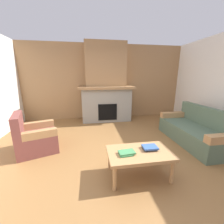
# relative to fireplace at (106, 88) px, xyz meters

# --- Properties ---
(ground) EXTENTS (9.00, 9.00, 0.00)m
(ground) POSITION_rel_fireplace_xyz_m (0.00, -2.62, -1.16)
(ground) COLOR brown
(wall_back_wood_panel) EXTENTS (6.00, 0.12, 2.70)m
(wall_back_wood_panel) POSITION_rel_fireplace_xyz_m (0.00, 0.38, 0.19)
(wall_back_wood_panel) COLOR #997047
(wall_back_wood_panel) RESTS_ON ground
(fireplace) EXTENTS (1.90, 0.82, 2.70)m
(fireplace) POSITION_rel_fireplace_xyz_m (0.00, 0.00, 0.00)
(fireplace) COLOR gray
(fireplace) RESTS_ON ground
(couch) EXTENTS (0.84, 1.80, 0.85)m
(couch) POSITION_rel_fireplace_xyz_m (1.92, -2.19, -0.88)
(couch) COLOR #4C604C
(couch) RESTS_ON ground
(armchair) EXTENTS (0.96, 0.96, 0.85)m
(armchair) POSITION_rel_fireplace_xyz_m (-1.79, -2.00, -0.87)
(armchair) COLOR brown
(armchair) RESTS_ON ground
(coffee_table) EXTENTS (1.00, 0.60, 0.43)m
(coffee_table) POSITION_rel_fireplace_xyz_m (0.15, -3.12, -0.79)
(coffee_table) COLOR #A87A4C
(coffee_table) RESTS_ON ground
(book_stack_near_edge) EXTENTS (0.26, 0.18, 0.04)m
(book_stack_near_edge) POSITION_rel_fireplace_xyz_m (-0.08, -3.16, -0.71)
(book_stack_near_edge) COLOR #3D7F4C
(book_stack_near_edge) RESTS_ON coffee_table
(book_stack_center) EXTENTS (0.24, 0.19, 0.05)m
(book_stack_center) POSITION_rel_fireplace_xyz_m (0.34, -3.08, -0.71)
(book_stack_center) COLOR #2D2D33
(book_stack_center) RESTS_ON coffee_table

